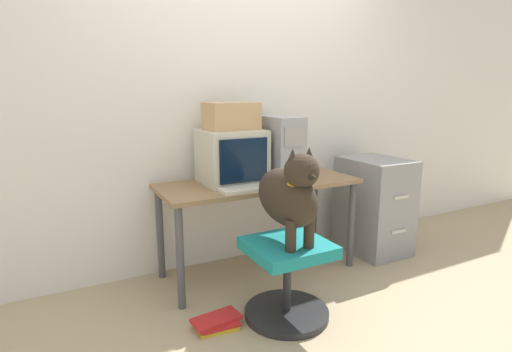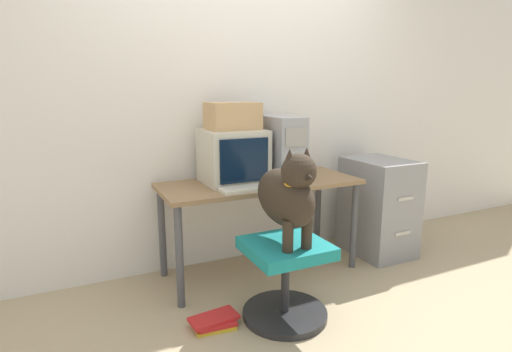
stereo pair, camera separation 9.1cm
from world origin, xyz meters
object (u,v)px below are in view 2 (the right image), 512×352
at_px(cardboard_box, 232,116).
at_px(office_chair, 285,277).
at_px(pc_tower, 279,148).
at_px(book_stack_floor, 215,321).
at_px(dog, 287,194).
at_px(filing_cabinet, 378,207).
at_px(crt_monitor, 233,156).
at_px(keyboard, 249,188).

bearing_deg(cardboard_box, office_chair, -86.15).
distance_m(pc_tower, book_stack_floor, 1.30).
height_order(dog, book_stack_floor, dog).
relative_size(office_chair, book_stack_floor, 1.76).
distance_m(pc_tower, filing_cabinet, 1.05).
relative_size(dog, filing_cabinet, 0.72).
height_order(office_chair, book_stack_floor, office_chair).
height_order(crt_monitor, office_chair, crt_monitor).
bearing_deg(book_stack_floor, cardboard_box, 58.31).
bearing_deg(crt_monitor, cardboard_box, 90.00).
height_order(dog, cardboard_box, cardboard_box).
relative_size(dog, cardboard_box, 1.66).
bearing_deg(dog, keyboard, 94.63).
bearing_deg(dog, cardboard_box, 93.82).
distance_m(pc_tower, dog, 0.75).
xyz_separation_m(pc_tower, office_chair, (-0.31, -0.66, -0.68)).
height_order(keyboard, dog, dog).
relative_size(pc_tower, dog, 0.85).
height_order(office_chair, dog, dog).
distance_m(dog, book_stack_floor, 0.86).
xyz_separation_m(office_chair, dog, (0.00, -0.01, 0.51)).
distance_m(crt_monitor, book_stack_floor, 1.12).
xyz_separation_m(dog, filing_cabinet, (1.20, 0.55, -0.37)).
xyz_separation_m(pc_tower, filing_cabinet, (0.89, -0.12, -0.54)).
height_order(pc_tower, keyboard, pc_tower).
height_order(crt_monitor, pc_tower, pc_tower).
height_order(office_chair, cardboard_box, cardboard_box).
xyz_separation_m(cardboard_box, book_stack_floor, (-0.38, -0.61, -1.15)).
distance_m(office_chair, book_stack_floor, 0.49).
xyz_separation_m(crt_monitor, office_chair, (0.05, -0.69, -0.63)).
relative_size(crt_monitor, office_chair, 0.82).
distance_m(pc_tower, keyboard, 0.46).
relative_size(office_chair, filing_cabinet, 0.65).
bearing_deg(filing_cabinet, pc_tower, 172.65).
relative_size(office_chair, cardboard_box, 1.50).
height_order(filing_cabinet, cardboard_box, cardboard_box).
xyz_separation_m(crt_monitor, book_stack_floor, (-0.38, -0.60, -0.86)).
relative_size(filing_cabinet, book_stack_floor, 2.73).
height_order(pc_tower, filing_cabinet, pc_tower).
distance_m(pc_tower, office_chair, 0.99).
distance_m(keyboard, dog, 0.45).
relative_size(crt_monitor, dog, 0.74).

